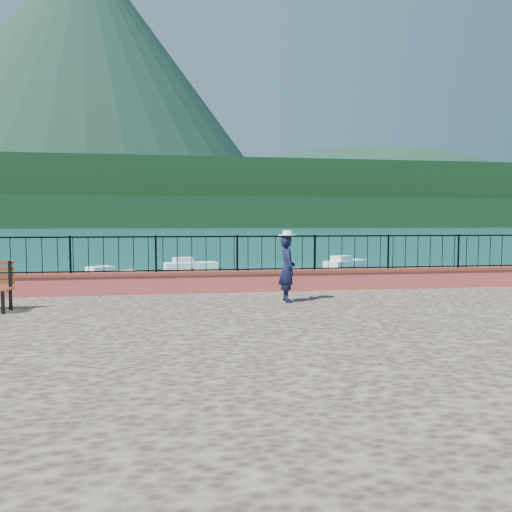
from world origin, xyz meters
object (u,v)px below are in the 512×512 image
object	(u,v)px
boat_5	(346,261)
boat_3	(109,273)
boat_1	(345,278)
boat_4	(191,263)
person	(287,269)
boat_0	(108,293)
boat_2	(302,276)

from	to	relation	value
boat_5	boat_3	bearing A→B (deg)	166.27
boat_3	boat_5	size ratio (longest dim) A/B	0.92
boat_1	boat_3	bearing A→B (deg)	-161.64
boat_4	person	bearing A→B (deg)	-97.19
person	boat_5	world-z (taller)	person
person	boat_0	world-z (taller)	person
person	boat_2	xyz separation A→B (m)	(3.70, 13.01, -1.60)
boat_2	boat_5	bearing A→B (deg)	41.48
boat_3	person	bearing A→B (deg)	-105.00
boat_1	boat_5	size ratio (longest dim) A/B	1.04
boat_1	boat_2	xyz separation A→B (m)	(-1.86, 1.33, 0.00)
person	boat_4	bearing A→B (deg)	1.39
boat_4	boat_5	bearing A→B (deg)	-10.50
boat_0	boat_3	world-z (taller)	same
boat_0	boat_1	distance (m)	11.40
boat_2	boat_1	bearing A→B (deg)	-52.90
person	boat_1	bearing A→B (deg)	-28.45
boat_0	boat_5	xyz separation A→B (m)	(14.58, 14.23, 0.00)
person	boat_4	xyz separation A→B (m)	(-1.70, 22.11, -1.60)
boat_0	boat_5	size ratio (longest dim) A/B	0.88
boat_2	boat_4	distance (m)	10.58
boat_3	boat_5	xyz separation A→B (m)	(15.57, 6.27, 0.00)
boat_3	boat_5	distance (m)	16.78
boat_2	boat_4	world-z (taller)	same
boat_3	boat_1	bearing A→B (deg)	-56.57
boat_0	boat_5	bearing A→B (deg)	22.86
boat_1	boat_5	distance (m)	11.28
boat_4	boat_5	distance (m)	11.03
boat_1	boat_5	xyz separation A→B (m)	(3.76, 10.64, 0.00)
boat_5	boat_4	bearing A→B (deg)	145.43
boat_0	boat_1	xyz separation A→B (m)	(10.82, 3.59, 0.00)
boat_2	boat_3	xyz separation A→B (m)	(-9.95, 3.04, 0.00)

